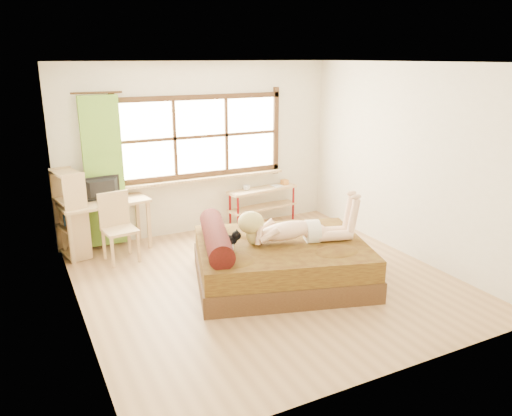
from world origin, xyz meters
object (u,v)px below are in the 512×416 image
desk (105,208)px  pipe_shelf (263,198)px  kitten (226,239)px  chair (117,223)px  woman (294,218)px  bed (277,260)px  bookshelf (71,214)px

desk → pipe_shelf: size_ratio=1.01×
kitten → chair: size_ratio=0.33×
woman → chair: size_ratio=1.54×
bed → desk: 2.69m
kitten → desk: kitten is taller
pipe_shelf → kitten: bearing=-135.1°
bookshelf → chair: bearing=-47.7°
woman → chair: (-1.84, 1.72, -0.31)m
desk → pipe_shelf: 2.65m
chair → bookshelf: (-0.56, 0.39, 0.10)m
bed → bookshelf: bearing=153.7°
desk → bookshelf: size_ratio=1.03×
kitten → bookshelf: size_ratio=0.25×
bed → kitten: 0.77m
bookshelf → desk: bearing=-16.1°
kitten → chair: 1.85m
bed → pipe_shelf: bearing=83.7°
woman → chair: 2.54m
woman → desk: (-1.93, 2.09, -0.18)m
woman → desk: size_ratio=1.15×
desk → bookshelf: (-0.47, 0.03, -0.03)m
bed → woman: (0.20, -0.07, 0.56)m
chair → pipe_shelf: bearing=3.4°
kitten → bed: bearing=9.5°
chair → bookshelf: 0.69m
woman → chair: bearing=153.6°
desk → chair: size_ratio=1.34×
pipe_shelf → bookshelf: (-3.11, -0.09, 0.18)m
desk → chair: bearing=-83.6°
chair → pipe_shelf: size_ratio=0.75×
desk → bed: bearing=-56.7°
woman → pipe_shelf: bearing=88.9°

